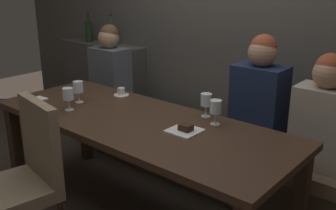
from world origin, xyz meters
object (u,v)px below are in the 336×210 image
at_px(wine_bottle_pale_label, 111,34).
at_px(wine_glass_near_right, 216,107).
at_px(diner_bearded, 259,96).
at_px(banquette_bench, 197,154).
at_px(espresso_cup, 121,92).
at_px(chair_near_side, 25,172).
at_px(dessert_plate, 185,129).
at_px(diner_redhead, 110,68).
at_px(dining_table, 137,131).
at_px(wine_glass_far_left, 78,87).
at_px(diner_far_end, 323,115).
at_px(wine_bottle_dark_red, 89,31).
at_px(wine_glass_near_left, 68,94).
at_px(wine_glass_far_right, 206,101).

relative_size(wine_bottle_pale_label, wine_glass_near_right, 1.99).
bearing_deg(diner_bearded, banquette_bench, 179.91).
bearing_deg(banquette_bench, espresso_cup, -140.59).
xyz_separation_m(chair_near_side, dessert_plate, (0.60, 0.76, 0.20)).
distance_m(chair_near_side, diner_bearded, 1.63).
xyz_separation_m(diner_redhead, wine_glass_near_right, (1.50, -0.43, 0.04)).
xyz_separation_m(dining_table, wine_glass_far_left, (-0.60, -0.02, 0.20)).
relative_size(dining_table, banquette_bench, 0.88).
relative_size(chair_near_side, diner_far_end, 1.29).
xyz_separation_m(banquette_bench, espresso_cup, (-0.48, -0.39, 0.54)).
bearing_deg(diner_far_end, wine_glass_far_left, -155.26).
bearing_deg(wine_bottle_pale_label, banquette_bench, -13.13).
bearing_deg(dining_table, diner_far_end, 35.67).
distance_m(wine_bottle_dark_red, wine_glass_near_left, 1.74).
height_order(dining_table, espresso_cup, espresso_cup).
distance_m(banquette_bench, diner_far_end, 1.14).
bearing_deg(diner_bearded, wine_bottle_dark_red, 171.92).
relative_size(wine_bottle_pale_label, dessert_plate, 1.72).
bearing_deg(wine_bottle_pale_label, wine_glass_far_right, -21.79).
distance_m(chair_near_side, diner_far_end, 1.89).
xyz_separation_m(wine_bottle_pale_label, espresso_cup, (0.90, -0.71, -0.30)).
bearing_deg(wine_bottle_dark_red, wine_glass_far_right, -18.22).
distance_m(wine_glass_near_left, dessert_plate, 0.92).
bearing_deg(wine_glass_far_right, espresso_cup, -177.46).
bearing_deg(banquette_bench, diner_bearded, -0.09).
relative_size(chair_near_side, diner_redhead, 1.26).
xyz_separation_m(wine_glass_far_left, wine_glass_far_right, (0.92, 0.36, -0.00)).
xyz_separation_m(diner_redhead, espresso_cup, (0.56, -0.39, -0.05)).
height_order(wine_glass_near_left, espresso_cup, wine_glass_near_left).
xyz_separation_m(diner_bearded, espresso_cup, (-1.01, -0.39, -0.08)).
relative_size(wine_glass_far_right, dessert_plate, 0.86).
bearing_deg(chair_near_side, dessert_plate, 51.72).
bearing_deg(wine_bottle_pale_label, chair_near_side, -56.39).
xyz_separation_m(chair_near_side, wine_glass_far_right, (0.54, 1.06, 0.29)).
bearing_deg(wine_glass_far_right, banquette_bench, 132.01).
bearing_deg(wine_bottle_pale_label, wine_bottle_dark_red, 179.80).
bearing_deg(wine_bottle_dark_red, wine_glass_near_right, -19.11).
distance_m(diner_redhead, wine_bottle_dark_red, 0.81).
xyz_separation_m(banquette_bench, wine_glass_far_right, (0.32, -0.36, 0.62)).
bearing_deg(chair_near_side, wine_glass_near_right, 55.75).
bearing_deg(wine_bottle_dark_red, espresso_cup, -29.51).
xyz_separation_m(wine_glass_far_left, wine_glass_near_right, (1.05, 0.28, 0.00)).
bearing_deg(banquette_bench, diner_far_end, 0.49).
height_order(diner_redhead, wine_bottle_pale_label, wine_bottle_pale_label).
xyz_separation_m(diner_redhead, dessert_plate, (1.42, -0.66, -0.06)).
bearing_deg(wine_bottle_pale_label, wine_glass_far_left, -53.26).
distance_m(dining_table, chair_near_side, 0.76).
distance_m(diner_far_end, dessert_plate, 0.91).
height_order(wine_glass_near_right, espresso_cup, wine_glass_near_right).
xyz_separation_m(diner_bearded, dessert_plate, (-0.15, -0.66, -0.09)).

